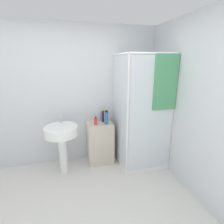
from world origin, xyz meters
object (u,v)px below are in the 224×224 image
object	(u,v)px
soap_dispenser	(96,121)
shampoo_bottle_blue	(106,117)
shampoo_bottle_tall_black	(103,116)
lotion_bottle_white	(100,117)
sink	(62,136)

from	to	relation	value
soap_dispenser	shampoo_bottle_blue	bearing A→B (deg)	-2.39
shampoo_bottle_tall_black	lotion_bottle_white	xyz separation A→B (m)	(-0.04, 0.07, -0.04)
soap_dispenser	lotion_bottle_white	distance (m)	0.22
sink	lotion_bottle_white	distance (m)	0.80
soap_dispenser	sink	bearing A→B (deg)	-167.75
soap_dispenser	shampoo_bottle_tall_black	world-z (taller)	shampoo_bottle_tall_black
lotion_bottle_white	sink	bearing A→B (deg)	-155.66
sink	shampoo_bottle_tall_black	world-z (taller)	shampoo_bottle_tall_black
shampoo_bottle_blue	lotion_bottle_white	size ratio (longest dim) A/B	1.34
shampoo_bottle_tall_black	soap_dispenser	bearing A→B (deg)	-142.10
soap_dispenser	shampoo_bottle_blue	world-z (taller)	shampoo_bottle_blue
lotion_bottle_white	soap_dispenser	bearing A→B (deg)	-120.44
sink	shampoo_bottle_tall_black	distance (m)	0.82
sink	shampoo_bottle_tall_black	bearing A→B (deg)	18.42
sink	soap_dispenser	size ratio (longest dim) A/B	6.19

